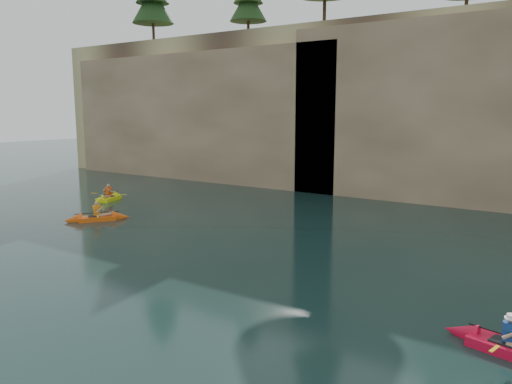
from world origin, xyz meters
The scene contains 9 objects.
ground centered at (0.00, 0.00, 0.00)m, with size 160.00×160.00×0.00m, color black.
cliff centered at (0.00, 30.00, 6.00)m, with size 70.00×16.00×12.00m, color tan.
cliff_slab_west centered at (-20.00, 22.60, 5.28)m, with size 26.00×2.40×10.56m, color tan.
cliff_slab_center centered at (2.00, 22.60, 5.70)m, with size 24.00×2.40×11.40m, color tan.
sea_cave_west centered at (-18.00, 21.95, 2.00)m, with size 4.50×1.00×4.00m, color black.
sea_cave_center centered at (-4.00, 21.95, 1.60)m, with size 3.50×1.00×3.20m, color black.
main_kayaker centered at (6.00, 3.58, 0.16)m, with size 3.29×2.15×1.19m.
kayaker_orange centered at (-13.77, 7.44, 0.15)m, with size 2.54×3.07×1.24m.
kayaker_yellow centered at (-17.95, 11.67, 0.16)m, with size 2.43×3.25×1.30m.
Camera 1 is at (7.21, -8.85, 5.66)m, focal length 35.00 mm.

